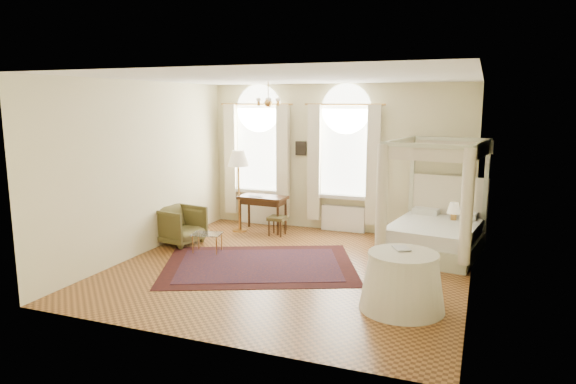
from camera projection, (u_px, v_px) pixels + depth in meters
name	position (u px, v px, depth m)	size (l,w,h in m)	color
ground	(289.00, 269.00, 9.06)	(6.00, 6.00, 0.00)	#915A2A
room_walls	(289.00, 157.00, 8.72)	(6.00, 6.00, 6.00)	beige
window_left	(258.00, 163.00, 12.12)	(1.62, 0.27, 3.29)	silver
window_right	(344.00, 167.00, 11.37)	(1.62, 0.27, 3.29)	silver
chandelier	(268.00, 102.00, 9.98)	(0.51, 0.45, 0.50)	#B8843D
wall_pictures	(340.00, 148.00, 11.43)	(2.54, 0.03, 0.39)	black
canopy_bed	(434.00, 229.00, 9.83)	(1.95, 2.26, 2.20)	#B5B996
nightstand	(458.00, 236.00, 10.21)	(0.39, 0.35, 0.55)	#39210F
nightstand_lamp	(454.00, 209.00, 10.11)	(0.27, 0.27, 0.40)	#B8843D
writing_desk	(263.00, 201.00, 11.61)	(1.09, 0.60, 0.80)	#39210F
laptop	(256.00, 196.00, 11.59)	(0.33, 0.21, 0.03)	black
stool	(277.00, 220.00, 11.27)	(0.37, 0.37, 0.42)	#48411E
armchair	(180.00, 225.00, 10.60)	(0.83, 0.85, 0.78)	#4D4521
coffee_table	(207.00, 235.00, 9.99)	(0.61, 0.48, 0.38)	white
floor_lamp	(238.00, 163.00, 11.43)	(0.47, 0.47, 1.84)	#B8843D
oriental_rug	(259.00, 265.00, 9.24)	(4.07, 3.58, 0.01)	#39110D
side_table	(402.00, 281.00, 7.24)	(1.21, 1.21, 0.82)	white
book	(394.00, 249.00, 7.33)	(0.21, 0.28, 0.03)	black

